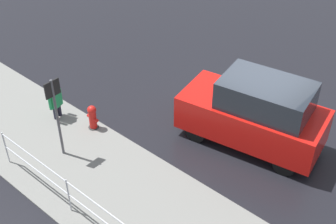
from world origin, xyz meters
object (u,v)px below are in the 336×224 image
Objects in this scene: moving_hatchback at (255,113)px; pedestrian at (55,99)px; fire_hydrant at (93,118)px; sign_post at (56,107)px.

pedestrian is at bearing 29.86° from moving_hatchback.
fire_hydrant is at bearing -163.23° from pedestrian.
pedestrian is 1.91m from sign_post.
moving_hatchback is 5.77m from pedestrian.
pedestrian is 0.51× the size of sign_post.
sign_post is at bearing 99.74° from fire_hydrant.
fire_hydrant is 1.76m from sign_post.
sign_post reaches higher than fire_hydrant.
pedestrian is at bearing 16.77° from fire_hydrant.
fire_hydrant is 1.28m from pedestrian.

